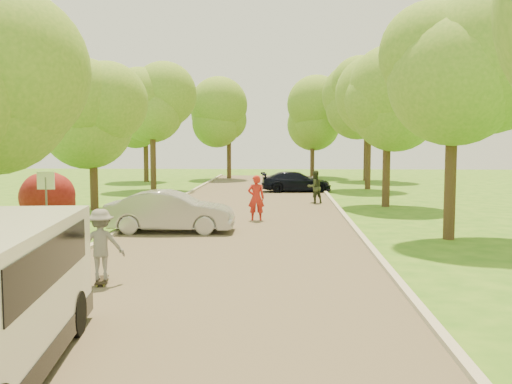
% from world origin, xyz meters
% --- Properties ---
extents(ground, '(100.00, 100.00, 0.00)m').
position_xyz_m(ground, '(0.00, 0.00, 0.00)').
color(ground, '#2E6618').
rests_on(ground, ground).
extents(road, '(8.00, 60.00, 0.01)m').
position_xyz_m(road, '(0.00, 8.00, 0.01)').
color(road, '#4C4438').
rests_on(road, ground).
extents(curb_left, '(0.18, 60.00, 0.12)m').
position_xyz_m(curb_left, '(-4.05, 8.00, 0.06)').
color(curb_left, '#B2AD9E').
rests_on(curb_left, ground).
extents(curb_right, '(0.18, 60.00, 0.12)m').
position_xyz_m(curb_right, '(4.05, 8.00, 0.06)').
color(curb_right, '#B2AD9E').
rests_on(curb_right, ground).
extents(street_sign, '(0.55, 0.06, 2.17)m').
position_xyz_m(street_sign, '(-5.80, 4.00, 1.56)').
color(street_sign, '#59595E').
rests_on(street_sign, ground).
extents(red_shrub, '(1.70, 1.70, 1.95)m').
position_xyz_m(red_shrub, '(-6.30, 5.50, 1.10)').
color(red_shrub, '#382619').
rests_on(red_shrub, ground).
extents(tree_l_midb, '(4.30, 4.20, 6.62)m').
position_xyz_m(tree_l_midb, '(-6.81, 12.00, 4.59)').
color(tree_l_midb, '#382619').
rests_on(tree_l_midb, ground).
extents(tree_l_far, '(4.92, 4.80, 7.79)m').
position_xyz_m(tree_l_far, '(-6.39, 22.00, 5.47)').
color(tree_l_far, '#382619').
rests_on(tree_l_far, ground).
extents(tree_r_mida, '(5.13, 5.00, 7.95)m').
position_xyz_m(tree_r_mida, '(7.02, 5.00, 5.54)').
color(tree_r_mida, '#382619').
rests_on(tree_r_mida, ground).
extents(tree_r_midb, '(4.51, 4.40, 7.01)m').
position_xyz_m(tree_r_midb, '(6.60, 14.00, 4.88)').
color(tree_r_midb, '#382619').
rests_on(tree_r_midb, ground).
extents(tree_r_far, '(5.33, 5.20, 8.34)m').
position_xyz_m(tree_r_far, '(7.23, 24.00, 5.83)').
color(tree_r_far, '#382619').
rests_on(tree_r_far, ground).
extents(tree_bg_a, '(5.12, 5.00, 7.72)m').
position_xyz_m(tree_bg_a, '(-8.78, 30.00, 5.31)').
color(tree_bg_a, '#382619').
rests_on(tree_bg_a, ground).
extents(tree_bg_b, '(5.12, 5.00, 7.95)m').
position_xyz_m(tree_bg_b, '(8.22, 32.00, 5.54)').
color(tree_bg_b, '#382619').
rests_on(tree_bg_b, ground).
extents(tree_bg_c, '(4.92, 4.80, 7.33)m').
position_xyz_m(tree_bg_c, '(-2.79, 34.00, 5.02)').
color(tree_bg_c, '#382619').
rests_on(tree_bg_c, ground).
extents(tree_bg_d, '(5.12, 5.00, 7.72)m').
position_xyz_m(tree_bg_d, '(4.22, 36.00, 5.31)').
color(tree_bg_d, '#382619').
rests_on(tree_bg_d, ground).
extents(silver_sedan, '(4.34, 1.60, 1.42)m').
position_xyz_m(silver_sedan, '(-2.30, 5.95, 0.71)').
color(silver_sedan, '#A1A0A5').
rests_on(silver_sedan, ground).
extents(dark_sedan, '(4.42, 2.14, 1.24)m').
position_xyz_m(dark_sedan, '(2.30, 21.68, 0.62)').
color(dark_sedan, black).
rests_on(dark_sedan, ground).
extents(longboard, '(0.37, 0.82, 0.09)m').
position_xyz_m(longboard, '(-2.42, -1.17, 0.09)').
color(longboard, black).
rests_on(longboard, ground).
extents(skateboarder, '(1.10, 0.76, 1.55)m').
position_xyz_m(skateboarder, '(-2.42, -1.17, 0.88)').
color(skateboarder, slate).
rests_on(skateboarder, longboard).
extents(person_striped, '(0.68, 0.48, 1.79)m').
position_xyz_m(person_striped, '(0.47, 8.91, 0.89)').
color(person_striped, '#B4231B').
rests_on(person_striped, ground).
extents(person_olive, '(1.00, 0.93, 1.65)m').
position_xyz_m(person_olive, '(3.09, 15.23, 0.82)').
color(person_olive, '#2D3620').
rests_on(person_olive, ground).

